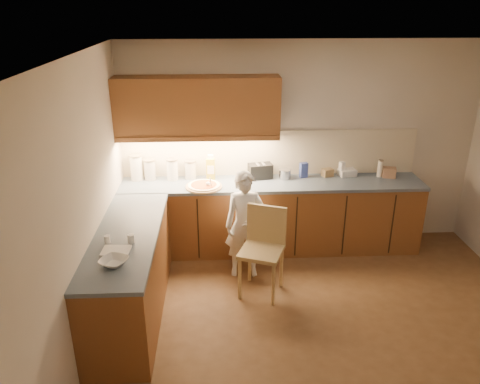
{
  "coord_description": "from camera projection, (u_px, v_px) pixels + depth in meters",
  "views": [
    {
      "loc": [
        -1.05,
        -3.7,
        3.02
      ],
      "look_at": [
        -0.8,
        1.2,
        1.0
      ],
      "focal_mm": 35.0,
      "sensor_mm": 36.0,
      "label": 1
    }
  ],
  "objects": [
    {
      "name": "blue_box",
      "position": [
        304.0,
        170.0,
        5.94
      ],
      "size": [
        0.11,
        0.09,
        0.19
      ],
      "primitive_type": "cube",
      "rotation": [
        0.0,
        0.0,
        0.23
      ],
      "color": "#2F418F",
      "rests_on": "l_counter"
    },
    {
      "name": "canister_c",
      "position": [
        172.0,
        169.0,
        5.84
      ],
      "size": [
        0.15,
        0.15,
        0.27
      ],
      "rotation": [
        0.0,
        0.0,
        0.0
      ],
      "color": "white",
      "rests_on": "l_counter"
    },
    {
      "name": "wooden_chair",
      "position": [
        263.0,
        244.0,
        5.07
      ],
      "size": [
        0.56,
        0.56,
        0.97
      ],
      "rotation": [
        0.0,
        0.0,
        -0.36
      ],
      "color": "tan",
      "rests_on": "ground"
    },
    {
      "name": "room",
      "position": [
        341.0,
        170.0,
        3.97
      ],
      "size": [
        4.54,
        4.5,
        2.62
      ],
      "color": "#54361D",
      "rests_on": "ground"
    },
    {
      "name": "canister_b",
      "position": [
        150.0,
        169.0,
        5.85
      ],
      "size": [
        0.15,
        0.15,
        0.27
      ],
      "rotation": [
        0.0,
        0.0,
        -0.05
      ],
      "color": "silver",
      "rests_on": "l_counter"
    },
    {
      "name": "white_bottle",
      "position": [
        342.0,
        169.0,
        5.99
      ],
      "size": [
        0.08,
        0.08,
        0.18
      ],
      "primitive_type": "cube",
      "rotation": [
        0.0,
        0.0,
        0.42
      ],
      "color": "white",
      "rests_on": "l_counter"
    },
    {
      "name": "pizza_on_board",
      "position": [
        204.0,
        186.0,
        5.64
      ],
      "size": [
        0.44,
        0.44,
        0.18
      ],
      "rotation": [
        0.0,
        0.0,
        0.13
      ],
      "color": "tan",
      "rests_on": "l_counter"
    },
    {
      "name": "flat_pack",
      "position": [
        347.0,
        172.0,
        6.01
      ],
      "size": [
        0.23,
        0.18,
        0.08
      ],
      "primitive_type": "cube",
      "rotation": [
        0.0,
        0.0,
        0.19
      ],
      "color": "white",
      "rests_on": "l_counter"
    },
    {
      "name": "canister_a",
      "position": [
        136.0,
        167.0,
        5.83
      ],
      "size": [
        0.16,
        0.16,
        0.33
      ],
      "rotation": [
        0.0,
        0.0,
        -0.28
      ],
      "color": "white",
      "rests_on": "l_counter"
    },
    {
      "name": "steel_pot",
      "position": [
        285.0,
        174.0,
        5.91
      ],
      "size": [
        0.16,
        0.16,
        0.12
      ],
      "color": "#A7A7AB",
      "rests_on": "l_counter"
    },
    {
      "name": "upper_cabinets",
      "position": [
        197.0,
        107.0,
        5.53
      ],
      "size": [
        1.95,
        0.36,
        0.73
      ],
      "color": "brown",
      "rests_on": "ground"
    },
    {
      "name": "card_box_a",
      "position": [
        328.0,
        173.0,
        5.99
      ],
      "size": [
        0.16,
        0.14,
        0.1
      ],
      "primitive_type": "cube",
      "rotation": [
        0.0,
        0.0,
        0.37
      ],
      "color": "#9D8054",
      "rests_on": "l_counter"
    },
    {
      "name": "l_counter",
      "position": [
        229.0,
        233.0,
        5.55
      ],
      "size": [
        3.77,
        2.62,
        0.92
      ],
      "color": "brown",
      "rests_on": "ground"
    },
    {
      "name": "backsplash",
      "position": [
        270.0,
        153.0,
        5.97
      ],
      "size": [
        3.75,
        0.02,
        0.58
      ],
      "primitive_type": "cube",
      "color": "beige",
      "rests_on": "l_counter"
    },
    {
      "name": "toaster",
      "position": [
        260.0,
        171.0,
        5.9
      ],
      "size": [
        0.32,
        0.22,
        0.19
      ],
      "rotation": [
        0.0,
        0.0,
        0.18
      ],
      "color": "black",
      "rests_on": "l_counter"
    },
    {
      "name": "child",
      "position": [
        245.0,
        225.0,
        5.34
      ],
      "size": [
        0.47,
        0.31,
        1.28
      ],
      "primitive_type": "imported",
      "rotation": [
        0.0,
        0.0,
        -0.01
      ],
      "color": "white",
      "rests_on": "ground"
    },
    {
      "name": "spice_jar_a",
      "position": [
        107.0,
        239.0,
        4.35
      ],
      "size": [
        0.07,
        0.07,
        0.07
      ],
      "primitive_type": "cylinder",
      "rotation": [
        0.0,
        0.0,
        -0.43
      ],
      "color": "white",
      "rests_on": "l_counter"
    },
    {
      "name": "canister_d",
      "position": [
        190.0,
        169.0,
        5.89
      ],
      "size": [
        0.15,
        0.15,
        0.24
      ],
      "rotation": [
        0.0,
        0.0,
        0.02
      ],
      "color": "silver",
      "rests_on": "l_counter"
    },
    {
      "name": "oil_jug",
      "position": [
        211.0,
        168.0,
        5.86
      ],
      "size": [
        0.11,
        0.09,
        0.32
      ],
      "rotation": [
        0.0,
        0.0,
        -0.1
      ],
      "color": "gold",
      "rests_on": "l_counter"
    },
    {
      "name": "card_box_b",
      "position": [
        389.0,
        172.0,
        5.95
      ],
      "size": [
        0.19,
        0.16,
        0.12
      ],
      "primitive_type": "cube",
      "rotation": [
        0.0,
        0.0,
        -0.27
      ],
      "color": "#9F7555",
      "rests_on": "l_counter"
    },
    {
      "name": "tall_jar",
      "position": [
        380.0,
        168.0,
        5.96
      ],
      "size": [
        0.07,
        0.07,
        0.22
      ],
      "rotation": [
        0.0,
        0.0,
        -0.31
      ],
      "color": "silver",
      "rests_on": "l_counter"
    },
    {
      "name": "dough_cloth",
      "position": [
        116.0,
        251.0,
        4.2
      ],
      "size": [
        0.26,
        0.21,
        0.02
      ],
      "primitive_type": "cube",
      "rotation": [
        0.0,
        0.0,
        -0.05
      ],
      "color": "silver",
      "rests_on": "l_counter"
    },
    {
      "name": "spice_jar_b",
      "position": [
        131.0,
        239.0,
        4.35
      ],
      "size": [
        0.07,
        0.07,
        0.08
      ],
      "primitive_type": "cylinder",
      "rotation": [
        0.0,
        0.0,
        0.16
      ],
      "color": "white",
      "rests_on": "l_counter"
    },
    {
      "name": "mixing_bowl",
      "position": [
        114.0,
        262.0,
        3.99
      ],
      "size": [
        0.31,
        0.31,
        0.06
      ],
      "primitive_type": "imported",
      "rotation": [
        0.0,
        0.0,
        -0.43
      ],
      "color": "silver",
      "rests_on": "l_counter"
    }
  ]
}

